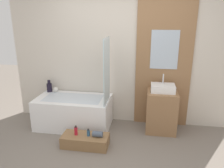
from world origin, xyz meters
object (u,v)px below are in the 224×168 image
bottle_soap_primary (76,131)px  wooden_step_bench (85,141)px  bathtub (74,112)px  sink (163,88)px  vase_tall_dark (49,87)px  bottle_soap_secondary (88,133)px  vase_round_light (56,89)px

bottle_soap_primary → wooden_step_bench: bearing=0.0°
bathtub → sink: sink is taller
sink → vase_tall_dark: (-2.18, 0.17, -0.15)m
wooden_step_bench → bottle_soap_secondary: bearing=0.0°
bottle_soap_primary → vase_round_light: bearing=127.7°
wooden_step_bench → sink: 1.58m
vase_tall_dark → bottle_soap_primary: (0.83, -0.90, -0.40)m
vase_tall_dark → bottle_soap_secondary: vase_tall_dark is taller
wooden_step_bench → sink: (1.21, 0.73, 0.71)m
bottle_soap_secondary → bathtub: bearing=125.6°
vase_round_light → bottle_soap_primary: (0.69, -0.90, -0.36)m
bottle_soap_secondary → vase_tall_dark: bearing=138.9°
wooden_step_bench → vase_tall_dark: bearing=137.3°
vase_round_light → bottle_soap_primary: bearing=-52.3°
vase_tall_dark → vase_round_light: bearing=-1.1°
wooden_step_bench → vase_tall_dark: (-0.98, 0.90, 0.57)m
sink → vase_tall_dark: sink is taller
bathtub → vase_round_light: bearing=149.3°
wooden_step_bench → vase_tall_dark: vase_tall_dark is taller
sink → bottle_soap_primary: (-1.36, -0.73, -0.55)m
bottle_soap_primary → bottle_soap_secondary: 0.20m
sink → bottle_soap_secondary: bearing=-147.5°
bathtub → wooden_step_bench: size_ratio=1.83×
bathtub → bottle_soap_primary: 0.68m
vase_round_light → bathtub: bearing=-30.7°
vase_tall_dark → sink: bearing=-4.4°
vase_round_light → bottle_soap_secondary: 1.32m
bathtub → wooden_step_bench: (0.40, -0.63, -0.19)m
bathtub → sink: (1.60, 0.10, 0.52)m
sink → bathtub: bearing=-176.4°
wooden_step_bench → bottle_soap_secondary: (0.06, 0.00, 0.15)m
bathtub → bottle_soap_secondary: (0.45, -0.63, -0.04)m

